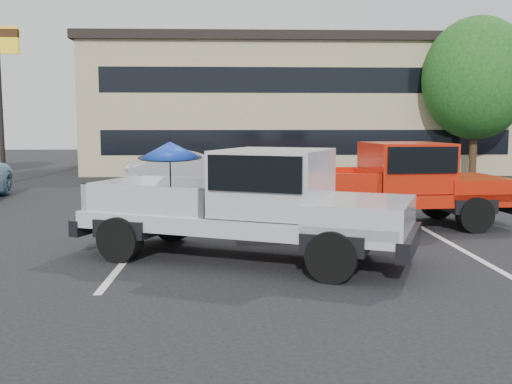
{
  "coord_description": "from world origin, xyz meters",
  "views": [
    {
      "loc": [
        -1.13,
        -8.01,
        2.28
      ],
      "look_at": [
        -0.83,
        0.26,
        1.3
      ],
      "focal_mm": 40.0,
      "sensor_mm": 36.0,
      "label": 1
    }
  ],
  "objects_px": {
    "silver_sedan": "(193,173)",
    "silver_pickup": "(261,198)",
    "tree_right": "(476,78)",
    "tree_back": "(363,86)",
    "red_pickup": "(398,181)"
  },
  "relations": [
    {
      "from": "silver_sedan",
      "to": "silver_pickup",
      "type": "bearing_deg",
      "value": -177.86
    },
    {
      "from": "tree_right",
      "to": "silver_pickup",
      "type": "bearing_deg",
      "value": -123.68
    },
    {
      "from": "tree_right",
      "to": "tree_back",
      "type": "distance_m",
      "value": 8.55
    },
    {
      "from": "tree_back",
      "to": "red_pickup",
      "type": "distance_m",
      "value": 20.07
    },
    {
      "from": "tree_back",
      "to": "red_pickup",
      "type": "xyz_separation_m",
      "value": [
        -3.52,
        -19.47,
        -3.38
      ]
    },
    {
      "from": "tree_back",
      "to": "silver_pickup",
      "type": "relative_size",
      "value": 1.18
    },
    {
      "from": "silver_pickup",
      "to": "red_pickup",
      "type": "relative_size",
      "value": 1.03
    },
    {
      "from": "silver_pickup",
      "to": "silver_sedan",
      "type": "height_order",
      "value": "silver_pickup"
    },
    {
      "from": "red_pickup",
      "to": "silver_sedan",
      "type": "xyz_separation_m",
      "value": [
        -5.01,
        6.0,
        -0.31
      ]
    },
    {
      "from": "tree_right",
      "to": "red_pickup",
      "type": "distance_m",
      "value": 13.57
    },
    {
      "from": "red_pickup",
      "to": "silver_pickup",
      "type": "bearing_deg",
      "value": -140.75
    },
    {
      "from": "red_pickup",
      "to": "tree_back",
      "type": "bearing_deg",
      "value": 74.81
    },
    {
      "from": "silver_pickup",
      "to": "red_pickup",
      "type": "height_order",
      "value": "silver_pickup"
    },
    {
      "from": "tree_back",
      "to": "red_pickup",
      "type": "bearing_deg",
      "value": -100.24
    },
    {
      "from": "tree_right",
      "to": "tree_back",
      "type": "relative_size",
      "value": 0.95
    }
  ]
}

